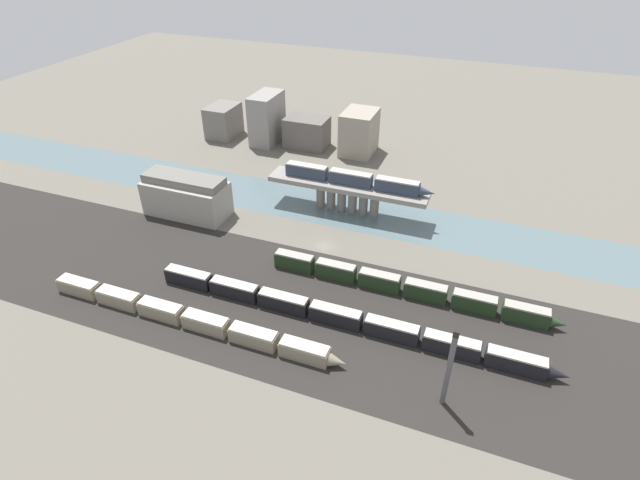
{
  "coord_description": "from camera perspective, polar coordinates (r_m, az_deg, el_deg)",
  "views": [
    {
      "loc": [
        36.49,
        -98.4,
        72.6
      ],
      "look_at": [
        0.0,
        -2.52,
        3.48
      ],
      "focal_mm": 28.0,
      "sensor_mm": 36.0,
      "label": 1
    }
  ],
  "objects": [
    {
      "name": "train_yard_near",
      "position": [
        107.72,
        -14.79,
        -8.62
      ],
      "size": [
        67.8,
        3.16,
        3.4
      ],
      "color": "gray",
      "rests_on": "ground"
    },
    {
      "name": "river_water",
      "position": [
        142.75,
        3.07,
        3.35
      ],
      "size": [
        320.0,
        19.13,
        0.01
      ],
      "primitive_type": "cube",
      "color": "slate",
      "rests_on": "ground"
    },
    {
      "name": "train_on_bridge",
      "position": [
        137.13,
        4.12,
        6.94
      ],
      "size": [
        42.06,
        2.84,
        3.67
      ],
      "color": "#2D384C",
      "rests_on": "bridge"
    },
    {
      "name": "warehouse_building",
      "position": [
        143.52,
        -15.02,
        4.89
      ],
      "size": [
        23.23,
        10.4,
        11.73
      ],
      "color": "#9E998E",
      "rests_on": "ground"
    },
    {
      "name": "city_block_far_left",
      "position": [
        193.85,
        -10.98,
        13.2
      ],
      "size": [
        9.6,
        13.17,
        11.59
      ],
      "primitive_type": "cube",
      "color": "slate",
      "rests_on": "ground"
    },
    {
      "name": "city_block_center",
      "position": [
        181.65,
        -1.52,
        12.21
      ],
      "size": [
        14.84,
        10.19,
        10.56
      ],
      "primitive_type": "cube",
      "color": "#605B56",
      "rests_on": "ground"
    },
    {
      "name": "city_block_left",
      "position": [
        184.99,
        -6.09,
        13.63
      ],
      "size": [
        8.21,
        14.93,
        17.74
      ],
      "primitive_type": "cube",
      "color": "gray",
      "rests_on": "ground"
    },
    {
      "name": "city_block_right",
      "position": [
        176.19,
        4.49,
        12.15
      ],
      "size": [
        10.82,
        14.01,
        14.81
      ],
      "primitive_type": "cube",
      "color": "gray",
      "rests_on": "ground"
    },
    {
      "name": "signal_tower",
      "position": [
        88.27,
        14.51,
        -14.09
      ],
      "size": [
        1.0,
        0.95,
        17.19
      ],
      "color": "#4C4C51",
      "rests_on": "ground"
    },
    {
      "name": "bridge",
      "position": [
        139.57,
        3.15,
        5.63
      ],
      "size": [
        45.07,
        7.94,
        8.69
      ],
      "color": "gray",
      "rests_on": "ground"
    },
    {
      "name": "ground_plane",
      "position": [
        127.61,
        0.4,
        -0.7
      ],
      "size": [
        400.0,
        400.0,
        0.0
      ],
      "primitive_type": "plane",
      "color": "#666056"
    },
    {
      "name": "train_yard_far",
      "position": [
        112.91,
        9.87,
        -5.34
      ],
      "size": [
        64.95,
        2.76,
        4.06
      ],
      "color": "#23381E",
      "rests_on": "ground"
    },
    {
      "name": "railbed_yard",
      "position": [
        110.17,
        -4.01,
        -7.35
      ],
      "size": [
        280.0,
        42.0,
        0.01
      ],
      "primitive_type": "cube",
      "color": "#282623",
      "rests_on": "ground"
    },
    {
      "name": "train_yard_mid",
      "position": [
        104.23,
        2.48,
        -8.81
      ],
      "size": [
        86.17,
        2.81,
        3.77
      ],
      "color": "black",
      "rests_on": "ground"
    }
  ]
}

